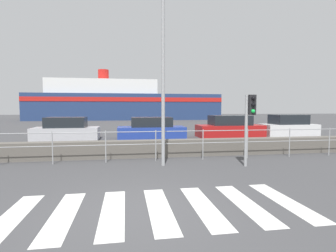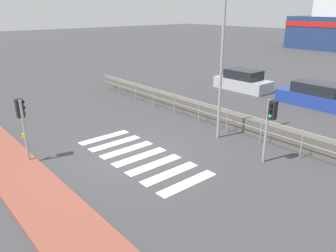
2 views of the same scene
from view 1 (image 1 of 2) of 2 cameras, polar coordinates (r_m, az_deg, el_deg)
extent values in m
plane|color=#424244|center=(5.39, -6.83, -17.73)|extent=(160.00, 160.00, 0.00)
cube|color=silver|center=(5.77, -30.92, -16.75)|extent=(0.45, 2.40, 0.01)
cube|color=silver|center=(5.51, -21.76, -17.45)|extent=(0.45, 2.40, 0.01)
cube|color=silver|center=(5.39, -11.91, -17.73)|extent=(0.45, 2.40, 0.01)
cube|color=silver|center=(5.42, -1.90, -17.52)|extent=(0.45, 2.40, 0.01)
cube|color=silver|center=(5.60, 7.68, -16.84)|extent=(0.45, 2.40, 0.01)
cube|color=silver|center=(5.91, 16.38, -15.83)|extent=(0.45, 2.40, 0.01)
cube|color=silver|center=(6.34, 23.99, -14.65)|extent=(0.45, 2.40, 0.01)
cube|color=#605B54|center=(10.69, -8.12, -4.97)|extent=(22.40, 0.55, 0.69)
cylinder|color=#9EA0A3|center=(9.72, -8.06, -1.28)|extent=(20.16, 0.03, 0.03)
cylinder|color=#9EA0A3|center=(9.78, -8.03, -4.02)|extent=(20.16, 0.03, 0.03)
cylinder|color=#9EA0A3|center=(10.11, -23.85, -4.39)|extent=(0.04, 0.04, 1.17)
cylinder|color=#9EA0A3|center=(9.81, -13.40, -4.40)|extent=(0.04, 0.04, 1.17)
cylinder|color=#9EA0A3|center=(9.85, -2.68, -4.27)|extent=(0.04, 0.04, 1.17)
cylinder|color=#9EA0A3|center=(10.22, 7.62, -4.00)|extent=(0.04, 0.04, 1.17)
cylinder|color=#9EA0A3|center=(10.89, 16.91, -3.65)|extent=(0.04, 0.04, 1.17)
cylinder|color=#9EA0A3|center=(11.81, 24.93, -3.27)|extent=(0.04, 0.04, 1.17)
cylinder|color=#9EA0A3|center=(12.93, 31.67, -2.89)|extent=(0.04, 0.04, 1.17)
cylinder|color=#9EA0A3|center=(9.27, 16.63, -1.00)|extent=(0.10, 0.10, 2.44)
cube|color=black|center=(9.32, 17.68, 4.40)|extent=(0.24, 0.24, 0.68)
sphere|color=black|center=(9.20, 18.10, 5.71)|extent=(0.13, 0.13, 0.13)
sphere|color=black|center=(9.19, 18.08, 4.40)|extent=(0.13, 0.13, 0.13)
sphere|color=#19D84C|center=(9.19, 18.05, 3.09)|extent=(0.13, 0.13, 0.13)
cylinder|color=#9EA0A3|center=(9.08, -1.08, 12.96)|extent=(0.12, 0.12, 6.83)
cube|color=navy|center=(46.71, -9.04, 4.10)|extent=(32.15, 7.56, 4.37)
cube|color=white|center=(46.99, -13.84, 8.17)|extent=(18.00, 6.05, 2.40)
cube|color=red|center=(42.93, -9.03, 5.76)|extent=(32.15, 0.08, 0.70)
cylinder|color=red|center=(47.20, -13.88, 10.71)|extent=(1.80, 1.80, 1.80)
cube|color=#BCBCC1|center=(17.64, -21.23, -1.54)|extent=(3.96, 1.77, 0.78)
cube|color=#1E2328|center=(17.59, -21.28, 0.76)|extent=(2.38, 1.56, 0.64)
cube|color=#233D9E|center=(17.34, -3.63, -1.41)|extent=(4.40, 1.79, 0.76)
cube|color=#1E2328|center=(17.29, -3.64, 0.89)|extent=(2.64, 1.58, 0.63)
cube|color=#B21919|center=(18.68, 13.28, -1.04)|extent=(4.50, 1.86, 0.82)
cube|color=#1E2328|center=(18.63, 13.31, 1.24)|extent=(2.70, 1.64, 0.67)
cube|color=silver|center=(20.78, 24.65, -0.78)|extent=(3.85, 1.82, 0.84)
cube|color=#1E2328|center=(20.74, 24.71, 1.32)|extent=(2.31, 1.61, 0.68)
camera|label=2|loc=(10.94, 91.82, 18.75)|focal=35.00mm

